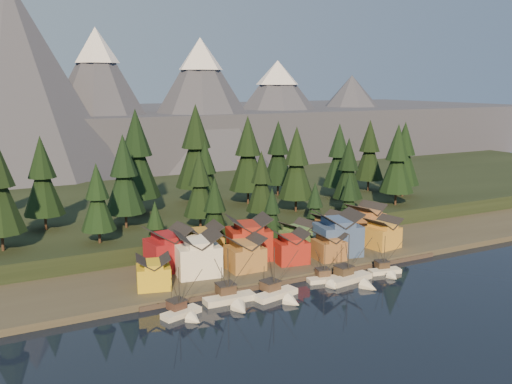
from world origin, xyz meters
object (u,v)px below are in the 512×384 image
house_front_0 (153,271)px  house_front_1 (197,252)px  boat_3 (327,275)px  boat_5 (387,266)px  boat_2 (280,288)px  boat_1 (232,293)px  house_back_0 (168,247)px  boat_0 (184,306)px  house_back_1 (203,243)px  boat_4 (354,274)px

house_front_0 → house_front_1: (11.81, 3.80, 1.60)m
boat_3 → boat_5: bearing=5.6°
boat_2 → boat_1: bearing=156.3°
boat_1 → house_back_0: 24.55m
boat_0 → boat_2: size_ratio=0.90×
house_back_1 → house_front_0: bearing=-139.4°
house_front_1 → house_back_1: house_front_1 is taller
house_back_0 → house_back_1: size_ratio=1.05×
boat_1 → house_front_1: size_ratio=1.16×
boat_1 → boat_3: 24.78m
boat_0 → boat_5: boat_0 is taller
house_front_0 → house_front_1: size_ratio=0.77×
boat_1 → boat_5: boat_1 is taller
house_back_0 → house_back_1: house_back_0 is taller
boat_4 → house_front_1: (-31.23, 18.54, 4.61)m
boat_0 → house_back_1: bearing=43.8°
house_back_1 → house_back_0: bearing=-170.4°
boat_1 → house_front_1: house_front_1 is taller
boat_2 → boat_0: bearing=167.2°
boat_1 → house_front_0: boat_1 is taller
boat_1 → house_front_0: size_ratio=1.49×
boat_0 → boat_5: bearing=-15.1°
boat_0 → house_back_0: house_back_0 is taller
boat_1 → boat_3: (24.76, 1.05, -0.45)m
boat_4 → boat_1: bearing=168.7°
boat_0 → house_front_1: size_ratio=1.00×
boat_5 → boat_1: bearing=-169.7°
boat_0 → house_back_0: bearing=61.0°
house_front_0 → house_back_1: bearing=48.8°
boat_0 → boat_3: 36.20m
house_back_0 → boat_1: bearing=-81.0°
boat_3 → boat_4: size_ratio=0.79×
house_front_0 → house_back_0: house_back_0 is taller
boat_0 → boat_4: bearing=-16.5°
boat_0 → boat_4: (41.66, -0.12, 0.00)m
boat_4 → house_front_0: 45.60m
boat_4 → house_front_0: boat_4 is taller
boat_5 → house_back_0: (-46.64, 24.15, 4.86)m
boat_0 → house_front_1: bearing=44.2°
boat_2 → house_front_1: bearing=108.9°
boat_3 → house_front_1: house_front_1 is taller
boat_0 → house_front_1: (10.43, 18.42, 4.61)m
boat_0 → house_front_0: boat_0 is taller
boat_1 → boat_3: size_ratio=1.26×
house_front_0 → boat_4: bearing=-4.6°
house_front_0 → boat_5: bearing=0.2°
boat_2 → house_back_0: house_back_0 is taller
boat_3 → house_back_0: (-30.41, 22.42, 4.95)m
boat_3 → boat_1: bearing=-165.9°
boat_0 → boat_2: 21.57m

